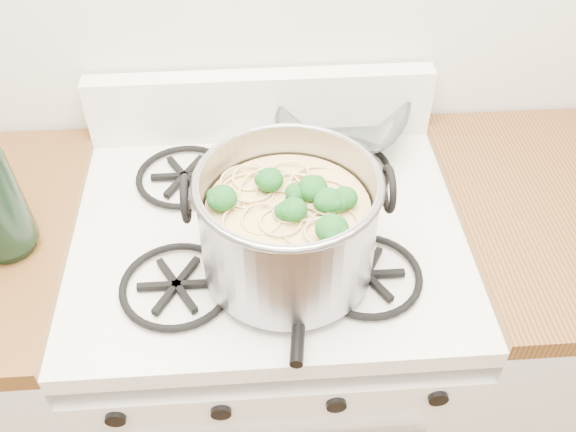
{
  "coord_description": "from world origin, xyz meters",
  "views": [
    {
      "loc": [
        -0.02,
        0.37,
        1.79
      ],
      "look_at": [
        0.03,
        1.14,
        1.04
      ],
      "focal_mm": 40.0,
      "sensor_mm": 36.0,
      "label": 1
    }
  ],
  "objects_px": {
    "spatula": "(304,246)",
    "glass_bowl": "(343,128)",
    "gas_range": "(272,360)",
    "stock_pot": "(288,227)"
  },
  "relations": [
    {
      "from": "stock_pot",
      "to": "gas_range",
      "type": "bearing_deg",
      "value": 104.19
    },
    {
      "from": "gas_range",
      "to": "spatula",
      "type": "height_order",
      "value": "spatula"
    },
    {
      "from": "gas_range",
      "to": "spatula",
      "type": "relative_size",
      "value": 2.98
    },
    {
      "from": "gas_range",
      "to": "spatula",
      "type": "distance_m",
      "value": 0.51
    },
    {
      "from": "stock_pot",
      "to": "glass_bowl",
      "type": "relative_size",
      "value": 3.03
    },
    {
      "from": "gas_range",
      "to": "stock_pot",
      "type": "relative_size",
      "value": 2.7
    },
    {
      "from": "gas_range",
      "to": "glass_bowl",
      "type": "xyz_separation_m",
      "value": [
        0.18,
        0.27,
        0.5
      ]
    },
    {
      "from": "spatula",
      "to": "glass_bowl",
      "type": "height_order",
      "value": "glass_bowl"
    },
    {
      "from": "glass_bowl",
      "to": "spatula",
      "type": "bearing_deg",
      "value": -108.58
    },
    {
      "from": "spatula",
      "to": "stock_pot",
      "type": "bearing_deg",
      "value": -126.22
    }
  ]
}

